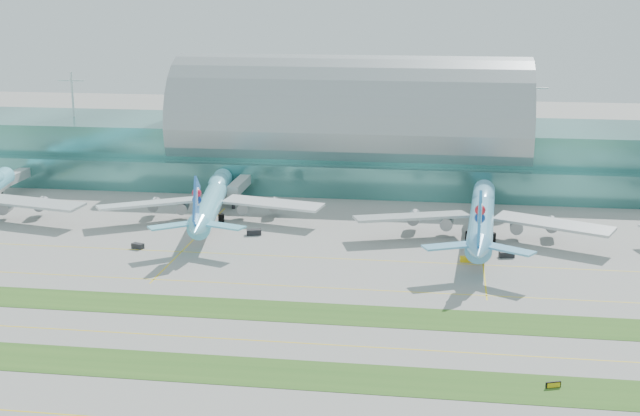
% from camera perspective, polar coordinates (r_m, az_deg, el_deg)
% --- Properties ---
extents(ground, '(700.00, 700.00, 0.00)m').
position_cam_1_polar(ground, '(186.47, -2.45, -6.86)').
color(ground, gray).
rests_on(ground, ground).
extents(terminal, '(340.00, 69.10, 36.00)m').
position_cam_1_polar(terminal, '(305.95, 2.00, 4.35)').
color(terminal, '#3D7A75').
rests_on(terminal, ground).
extents(grass_strip_near, '(420.00, 12.00, 0.08)m').
position_cam_1_polar(grass_strip_near, '(161.22, -4.32, -10.40)').
color(grass_strip_near, '#2D591E').
rests_on(grass_strip_near, ground).
extents(grass_strip_far, '(420.00, 12.00, 0.08)m').
position_cam_1_polar(grass_strip_far, '(188.29, -2.34, -6.63)').
color(grass_strip_far, '#2D591E').
rests_on(grass_strip_far, ground).
extents(taxiline_b, '(420.00, 0.35, 0.01)m').
position_cam_1_polar(taxiline_b, '(173.75, -3.31, -8.51)').
color(taxiline_b, yellow).
rests_on(taxiline_b, ground).
extents(taxiline_c, '(420.00, 0.35, 0.01)m').
position_cam_1_polar(taxiline_c, '(203.08, -1.51, -5.03)').
color(taxiline_c, yellow).
rests_on(taxiline_c, ground).
extents(taxiline_d, '(420.00, 0.35, 0.01)m').
position_cam_1_polar(taxiline_d, '(223.66, -0.55, -3.18)').
color(taxiline_d, yellow).
rests_on(taxiline_d, ground).
extents(airliner_b, '(64.52, 73.87, 20.37)m').
position_cam_1_polar(airliner_b, '(258.24, -6.92, 0.57)').
color(airliner_b, '#6BD1ED').
rests_on(airliner_b, ground).
extents(airliner_c, '(68.42, 77.76, 21.40)m').
position_cam_1_polar(airliner_c, '(241.57, 10.31, -0.45)').
color(airliner_c, '#67B7E3').
rests_on(airliner_c, ground).
extents(gse_c, '(3.46, 2.57, 1.39)m').
position_cam_1_polar(gse_c, '(235.52, -11.58, -2.39)').
color(gse_c, black).
rests_on(gse_c, ground).
extents(gse_d, '(4.31, 2.98, 1.52)m').
position_cam_1_polar(gse_d, '(243.65, -4.25, -1.55)').
color(gse_d, black).
rests_on(gse_d, ground).
extents(gse_e, '(3.21, 1.94, 1.30)m').
position_cam_1_polar(gse_e, '(223.10, 9.35, -3.25)').
color(gse_e, yellow).
rests_on(gse_e, ground).
extents(gse_f, '(4.02, 2.58, 1.44)m').
position_cam_1_polar(gse_f, '(228.40, 11.86, -2.93)').
color(gse_f, black).
rests_on(gse_f, ground).
extents(taxiway_sign_east, '(2.68, 1.19, 1.17)m').
position_cam_1_polar(taxiway_sign_east, '(159.75, 14.70, -10.90)').
color(taxiway_sign_east, black).
rests_on(taxiway_sign_east, ground).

